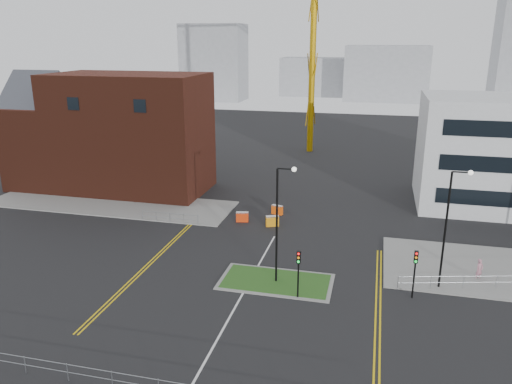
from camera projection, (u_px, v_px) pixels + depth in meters
ground at (219, 336)px, 31.23m from camera, size 200.00×200.00×0.00m
pavement_left at (110, 204)px, 56.20m from camera, size 28.00×8.00×0.12m
island_kerb at (276, 282)px, 38.19m from camera, size 8.60×4.60×0.08m
grass_island at (276, 281)px, 38.18m from camera, size 8.00×4.00×0.12m
brick_building at (108, 133)px, 60.44m from camera, size 24.20×10.07×14.24m
streetlamp_island at (280, 216)px, 36.55m from camera, size 1.46×0.36×9.18m
streetlamp_right_near at (450, 220)px, 35.67m from camera, size 1.46×0.36×9.18m
traffic_light_island at (298, 265)px, 35.11m from camera, size 0.28×0.33×3.65m
traffic_light_right at (415, 265)px, 35.14m from camera, size 0.28×0.33×3.65m
railing_left at (170, 216)px, 50.23m from camera, size 6.05×0.05×1.10m
centre_line at (228, 320)px, 33.09m from camera, size 0.15×30.00×0.01m
yellow_left_a at (155, 257)px, 42.57m from camera, size 0.12×24.00×0.01m
yellow_left_b at (158, 257)px, 42.50m from camera, size 0.12×24.00×0.01m
yellow_right_a at (376, 307)px, 34.63m from camera, size 0.12×20.00×0.01m
yellow_right_b at (380, 308)px, 34.56m from camera, size 0.12×20.00×0.01m
skyline_a at (214, 63)px, 148.48m from camera, size 18.00×12.00×22.00m
skyline_b at (386, 73)px, 147.22m from camera, size 24.00×12.00×16.00m
skyline_d at (328, 77)px, 161.20m from camera, size 30.00×12.00×12.00m
pedestrian at (479, 270)px, 38.27m from camera, size 0.76×0.72×1.75m
barrier_left at (277, 209)px, 52.78m from camera, size 1.26×0.71×1.00m
barrier_mid at (242, 216)px, 50.63m from camera, size 1.29×0.65×1.04m
barrier_right at (272, 221)px, 49.44m from camera, size 1.34×0.87×1.07m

